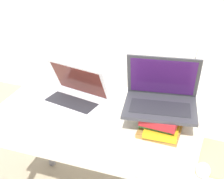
{
  "coord_description": "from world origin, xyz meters",
  "views": [
    {
      "loc": [
        0.4,
        -0.95,
        1.71
      ],
      "look_at": [
        -0.05,
        0.37,
        0.94
      ],
      "focal_mm": 50.0,
      "sensor_mm": 36.0,
      "label": 1
    }
  ],
  "objects_px": {
    "wireless_keyboard": "(153,159)",
    "mouse": "(203,170)",
    "mini_fridge": "(223,99)",
    "laptop_left": "(75,95)",
    "laptop_on_books": "(161,97)",
    "book_stack": "(163,119)"
  },
  "relations": [
    {
      "from": "book_stack",
      "to": "mouse",
      "type": "xyz_separation_m",
      "value": [
        0.23,
        -0.27,
        -0.04
      ]
    },
    {
      "from": "wireless_keyboard",
      "to": "mouse",
      "type": "distance_m",
      "value": 0.22
    },
    {
      "from": "wireless_keyboard",
      "to": "laptop_left",
      "type": "bearing_deg",
      "value": 147.51
    },
    {
      "from": "mini_fridge",
      "to": "laptop_left",
      "type": "bearing_deg",
      "value": -133.04
    },
    {
      "from": "wireless_keyboard",
      "to": "mouse",
      "type": "bearing_deg",
      "value": -3.65
    },
    {
      "from": "mouse",
      "to": "book_stack",
      "type": "bearing_deg",
      "value": 130.15
    },
    {
      "from": "book_stack",
      "to": "mouse",
      "type": "distance_m",
      "value": 0.35
    },
    {
      "from": "laptop_left",
      "to": "laptop_on_books",
      "type": "xyz_separation_m",
      "value": [
        0.51,
        -0.07,
        0.12
      ]
    },
    {
      "from": "laptop_left",
      "to": "wireless_keyboard",
      "type": "xyz_separation_m",
      "value": [
        0.54,
        -0.35,
        -0.04
      ]
    },
    {
      "from": "wireless_keyboard",
      "to": "mini_fridge",
      "type": "height_order",
      "value": "mini_fridge"
    },
    {
      "from": "laptop_left",
      "to": "book_stack",
      "type": "relative_size",
      "value": 1.41
    },
    {
      "from": "mini_fridge",
      "to": "mouse",
      "type": "bearing_deg",
      "value": -94.72
    },
    {
      "from": "mouse",
      "to": "laptop_on_books",
      "type": "bearing_deg",
      "value": 130.33
    },
    {
      "from": "laptop_left",
      "to": "laptop_on_books",
      "type": "height_order",
      "value": "laptop_on_books"
    },
    {
      "from": "wireless_keyboard",
      "to": "mini_fridge",
      "type": "distance_m",
      "value": 1.36
    },
    {
      "from": "book_stack",
      "to": "mouse",
      "type": "height_order",
      "value": "book_stack"
    },
    {
      "from": "book_stack",
      "to": "wireless_keyboard",
      "type": "xyz_separation_m",
      "value": [
        0.01,
        -0.25,
        -0.05
      ]
    },
    {
      "from": "wireless_keyboard",
      "to": "mini_fridge",
      "type": "relative_size",
      "value": 0.32
    },
    {
      "from": "laptop_left",
      "to": "mouse",
      "type": "bearing_deg",
      "value": -25.37
    },
    {
      "from": "laptop_on_books",
      "to": "wireless_keyboard",
      "type": "distance_m",
      "value": 0.32
    },
    {
      "from": "laptop_on_books",
      "to": "wireless_keyboard",
      "type": "relative_size",
      "value": 1.44
    },
    {
      "from": "laptop_on_books",
      "to": "mini_fridge",
      "type": "height_order",
      "value": "laptop_on_books"
    }
  ]
}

